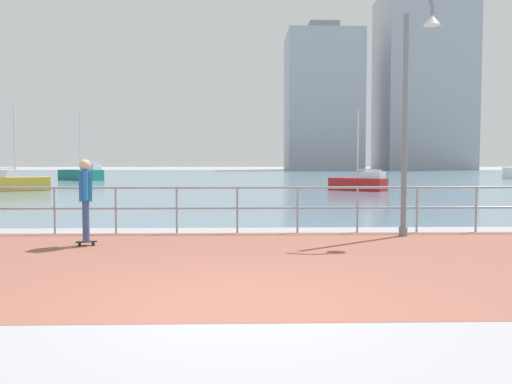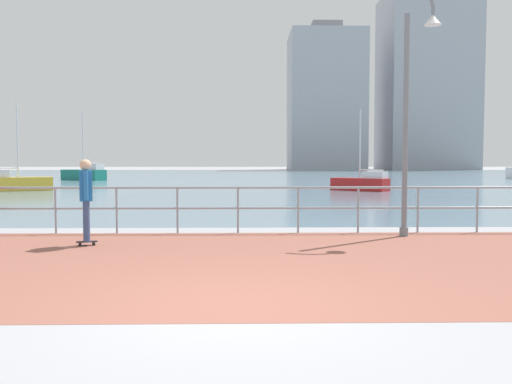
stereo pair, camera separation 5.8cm
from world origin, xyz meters
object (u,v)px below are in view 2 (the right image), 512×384
sailboat_teal (16,182)px  skateboarder (86,194)px  sailboat_white (85,174)px  lamppost (413,99)px  sailboat_ivory (362,183)px

sailboat_teal → skateboarder: bearing=-63.5°
sailboat_white → sailboat_teal: 16.58m
skateboarder → sailboat_white: bearing=106.8°
skateboarder → sailboat_teal: (-9.75, 19.54, -0.54)m
sailboat_white → lamppost: bearing=-63.2°
lamppost → sailboat_white: bearing=116.8°
lamppost → sailboat_teal: (-16.55, 18.42, -2.54)m
lamppost → sailboat_ivory: lamppost is taller
lamppost → skateboarder: bearing=-170.7°
sailboat_white → sailboat_teal: sailboat_white is taller
skateboarder → sailboat_teal: sailboat_teal is taller
skateboarder → sailboat_ivory: sailboat_ivory is taller
skateboarder → sailboat_teal: bearing=116.5°
lamppost → skateboarder: size_ratio=3.21×
lamppost → sailboat_ivory: bearing=81.0°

